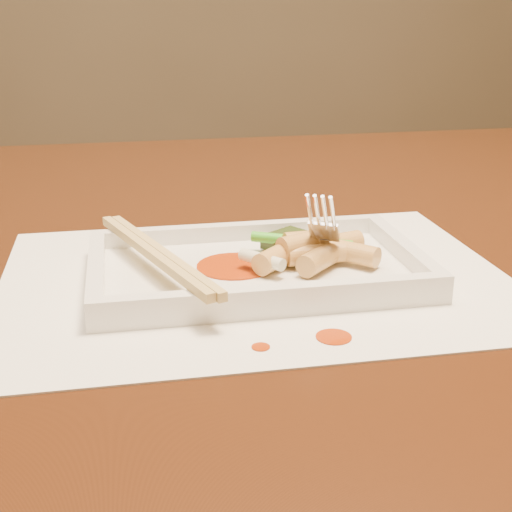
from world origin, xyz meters
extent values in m
cube|color=black|center=(0.00, 0.00, 0.73)|extent=(1.40, 0.90, 0.04)
cube|color=white|center=(0.00, -0.15, 0.75)|extent=(0.40, 0.30, 0.00)
cylinder|color=#AB3005|center=(0.03, -0.27, 0.75)|extent=(0.02, 0.02, 0.00)
cylinder|color=#AB3005|center=(-0.02, -0.27, 0.75)|extent=(0.01, 0.01, 0.00)
cube|color=white|center=(0.00, -0.15, 0.76)|extent=(0.26, 0.16, 0.01)
cube|color=white|center=(0.00, -0.08, 0.77)|extent=(0.26, 0.01, 0.01)
cube|color=white|center=(0.00, -0.23, 0.77)|extent=(0.26, 0.01, 0.01)
cube|color=white|center=(-0.12, -0.15, 0.77)|extent=(0.01, 0.14, 0.01)
cube|color=white|center=(0.13, -0.15, 0.77)|extent=(0.01, 0.14, 0.01)
cube|color=black|center=(0.04, -0.11, 0.77)|extent=(0.05, 0.04, 0.01)
cylinder|color=#EAEACC|center=(0.00, -0.17, 0.77)|extent=(0.03, 0.04, 0.01)
cylinder|color=green|center=(0.04, -0.13, 0.77)|extent=(0.08, 0.05, 0.01)
cube|color=tan|center=(-0.08, -0.15, 0.78)|extent=(0.07, 0.19, 0.01)
cube|color=tan|center=(-0.07, -0.15, 0.78)|extent=(0.07, 0.19, 0.01)
cylinder|color=#AB3005|center=(-0.02, -0.15, 0.76)|extent=(0.06, 0.06, 0.00)
cylinder|color=tan|center=(0.05, -0.16, 0.77)|extent=(0.05, 0.02, 0.02)
cylinder|color=tan|center=(0.07, -0.14, 0.77)|extent=(0.05, 0.03, 0.02)
cylinder|color=tan|center=(0.04, -0.15, 0.78)|extent=(0.05, 0.03, 0.02)
cylinder|color=tan|center=(0.05, -0.17, 0.77)|extent=(0.04, 0.04, 0.02)
cylinder|color=tan|center=(0.08, -0.16, 0.77)|extent=(0.05, 0.05, 0.02)
cylinder|color=tan|center=(0.05, -0.14, 0.78)|extent=(0.04, 0.02, 0.02)
cylinder|color=tan|center=(0.02, -0.16, 0.77)|extent=(0.05, 0.05, 0.02)
camera|label=1|loc=(-0.10, -0.67, 0.96)|focal=50.00mm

